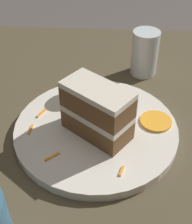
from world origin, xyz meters
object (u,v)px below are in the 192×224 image
at_px(plate, 96,130).
at_px(drinking_glass, 144,56).
at_px(cake_slice, 97,111).
at_px(orange_garnish, 156,121).
at_px(cream_dollop, 76,87).

distance_m(plate, drinking_glass, 0.24).
xyz_separation_m(plate, cake_slice, (0.01, 0.00, 0.06)).
bearing_deg(drinking_glass, cake_slice, -22.31).
xyz_separation_m(plate, orange_garnish, (-0.02, 0.11, 0.01)).
height_order(plate, orange_garnish, orange_garnish).
relative_size(cake_slice, orange_garnish, 2.23).
height_order(cake_slice, cream_dollop, cake_slice).
distance_m(plate, cream_dollop, 0.10).
bearing_deg(cream_dollop, plate, 28.61).
bearing_deg(cake_slice, plate, 47.92).
distance_m(cake_slice, orange_garnish, 0.12).
relative_size(plate, orange_garnish, 5.08).
bearing_deg(orange_garnish, drinking_glass, -176.18).
bearing_deg(orange_garnish, plate, -80.46).
relative_size(plate, cream_dollop, 5.39).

